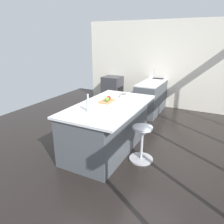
% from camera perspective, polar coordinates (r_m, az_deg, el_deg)
% --- Properties ---
extents(ground_plane, '(7.75, 7.75, 0.00)m').
position_cam_1_polar(ground_plane, '(4.61, 3.31, -8.25)').
color(ground_plane, black).
extents(interior_partition_left, '(0.12, 5.19, 2.67)m').
position_cam_1_polar(interior_partition_left, '(6.97, 13.74, 12.31)').
color(interior_partition_left, silver).
rests_on(interior_partition_left, ground_plane).
extents(sink_cabinet, '(2.35, 0.60, 1.21)m').
position_cam_1_polar(sink_cabinet, '(6.82, 11.68, 4.88)').
color(sink_cabinet, '#4C5156').
rests_on(sink_cabinet, ground_plane).
extents(oven_range, '(0.60, 0.61, 0.90)m').
position_cam_1_polar(oven_range, '(7.35, 0.13, 6.17)').
color(oven_range, '#38383D').
rests_on(oven_range, ground_plane).
extents(kitchen_island, '(2.10, 1.18, 0.94)m').
position_cam_1_polar(kitchen_island, '(4.20, -1.19, -3.97)').
color(kitchen_island, '#4C5156').
rests_on(kitchen_island, ground_plane).
extents(stool_by_window, '(0.44, 0.44, 0.67)m').
position_cam_1_polar(stool_by_window, '(3.89, 8.09, -8.75)').
color(stool_by_window, '#B7B7BC').
rests_on(stool_by_window, ground_plane).
extents(cutting_board, '(0.36, 0.24, 0.02)m').
position_cam_1_polar(cutting_board, '(4.20, -1.40, 2.95)').
color(cutting_board, tan).
rests_on(cutting_board, kitchen_island).
extents(apple_green, '(0.09, 0.09, 0.09)m').
position_cam_1_polar(apple_green, '(4.15, -1.40, 3.51)').
color(apple_green, '#609E2D').
rests_on(apple_green, cutting_board).
extents(apple_red, '(0.08, 0.08, 0.08)m').
position_cam_1_polar(apple_red, '(4.25, -0.88, 3.88)').
color(apple_red, red).
rests_on(apple_red, cutting_board).
extents(water_bottle, '(0.06, 0.06, 0.31)m').
position_cam_1_polar(water_bottle, '(3.62, -6.50, 1.97)').
color(water_bottle, silver).
rests_on(water_bottle, kitchen_island).
extents(fruit_bowl, '(0.19, 0.19, 0.07)m').
position_cam_1_polar(fruit_bowl, '(4.52, 3.16, 4.51)').
color(fruit_bowl, silver).
rests_on(fruit_bowl, kitchen_island).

